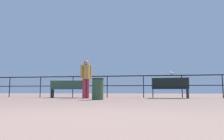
{
  "coord_description": "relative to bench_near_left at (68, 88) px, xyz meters",
  "views": [
    {
      "loc": [
        0.84,
        -1.91,
        0.3
      ],
      "look_at": [
        -0.6,
        7.43,
        1.36
      ],
      "focal_mm": 31.0,
      "sensor_mm": 36.0,
      "label": 1
    }
  ],
  "objects": [
    {
      "name": "seagull_on_rail",
      "position": [
        5.08,
        0.7,
        0.71
      ],
      "size": [
        0.26,
        0.3,
        0.16
      ],
      "color": "silver",
      "rests_on": "pier_railing"
    },
    {
      "name": "bench_near_right",
      "position": [
        4.87,
        -0.02,
        0.01
      ],
      "size": [
        1.64,
        0.76,
        0.93
      ],
      "color": "black",
      "rests_on": "ground_plane"
    },
    {
      "name": "person_by_bench",
      "position": [
        1.11,
        -0.69,
        0.5
      ],
      "size": [
        0.43,
        0.42,
        1.73
      ],
      "color": "#A02D3C",
      "rests_on": "ground_plane"
    },
    {
      "name": "pier_railing",
      "position": [
        2.76,
        0.69,
        0.33
      ],
      "size": [
        24.1,
        0.05,
        1.12
      ],
      "color": "black",
      "rests_on": "ground_plane"
    },
    {
      "name": "trash_bin",
      "position": [
        1.97,
        -2.08,
        -0.09
      ],
      "size": [
        0.45,
        0.45,
        0.8
      ],
      "color": "#2E4B2F",
      "rests_on": "ground_plane"
    },
    {
      "name": "ground_plane",
      "position": [
        2.76,
        -7.25,
        -0.49
      ],
      "size": [
        60.0,
        60.0,
        0.0
      ],
      "primitive_type": "plane",
      "color": "#88695E"
    },
    {
      "name": "bench_near_left",
      "position": [
        0.0,
        0.0,
        0.0
      ],
      "size": [
        1.76,
        0.75,
        0.85
      ],
      "color": "#2D5341",
      "rests_on": "ground_plane"
    }
  ]
}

